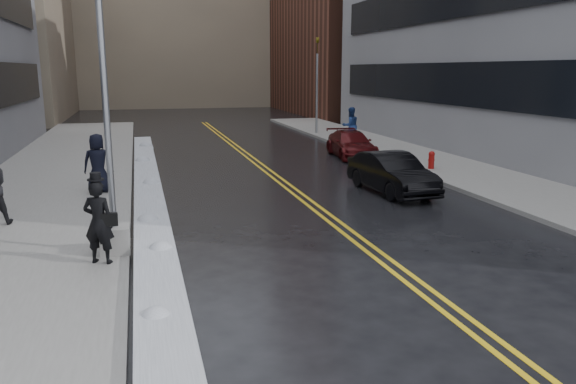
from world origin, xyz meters
TOP-DOWN VIEW (x-y plane):
  - ground at (0.00, 0.00)m, footprint 160.00×160.00m
  - sidewalk_west at (-5.75, 10.00)m, footprint 5.50×50.00m
  - sidewalk_east at (10.00, 10.00)m, footprint 4.00×50.00m
  - lane_line_left at (2.35, 10.00)m, footprint 0.12×50.00m
  - lane_line_right at (2.65, 10.00)m, footprint 0.12×50.00m
  - snow_ridge at (-2.45, 8.00)m, footprint 0.90×30.00m
  - building_far at (2.00, 60.00)m, footprint 36.00×16.00m
  - lamppost at (-3.30, 2.00)m, footprint 0.65×0.65m
  - fire_hydrant at (9.00, 10.00)m, footprint 0.26×0.26m
  - traffic_signal at (8.50, 24.00)m, footprint 0.16×0.20m
  - pedestrian_fedora at (-3.57, 1.34)m, footprint 0.77×0.64m
  - pedestrian_c at (-4.02, 8.78)m, footprint 1.00×0.69m
  - pedestrian_east at (8.58, 18.18)m, footprint 1.05×0.85m
  - car_black at (5.66, 6.72)m, footprint 1.76×4.29m
  - car_maroon at (7.30, 14.75)m, footprint 2.17×4.47m

SIDE VIEW (x-z plane):
  - ground at x=0.00m, z-range 0.00..0.00m
  - lane_line_left at x=2.35m, z-range 0.00..0.01m
  - lane_line_right at x=2.65m, z-range 0.00..0.01m
  - sidewalk_west at x=-5.75m, z-range 0.00..0.15m
  - sidewalk_east at x=10.00m, z-range 0.00..0.15m
  - snow_ridge at x=-2.45m, z-range 0.00..0.34m
  - fire_hydrant at x=9.00m, z-range 0.18..0.91m
  - car_maroon at x=7.30m, z-range 0.00..1.25m
  - car_black at x=5.66m, z-range 0.00..1.38m
  - pedestrian_fedora at x=-3.57m, z-range 0.15..1.94m
  - pedestrian_c at x=-4.02m, z-range 0.15..2.11m
  - pedestrian_east at x=8.58m, z-range 0.15..2.16m
  - lamppost at x=-3.30m, z-range -1.28..6.35m
  - traffic_signal at x=8.50m, z-range 0.40..6.40m
  - building_far at x=2.00m, z-range 0.00..22.00m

